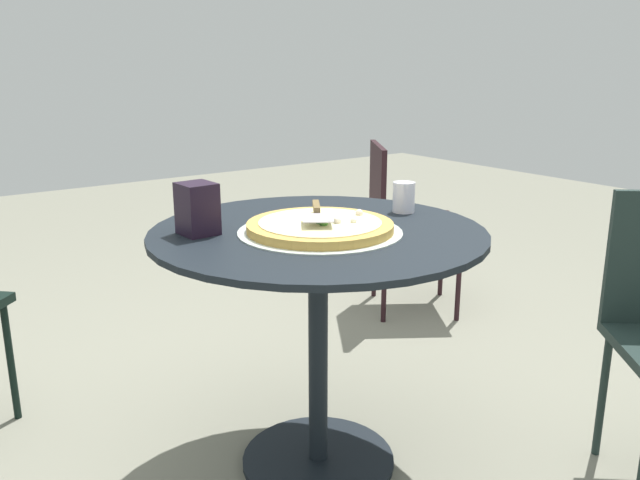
% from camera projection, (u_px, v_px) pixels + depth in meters
% --- Properties ---
extents(ground_plane, '(10.00, 10.00, 0.00)m').
position_uv_depth(ground_plane, '(318.00, 461.00, 2.01)').
color(ground_plane, gray).
extents(patio_table, '(0.94, 0.94, 0.74)m').
position_uv_depth(patio_table, '(318.00, 288.00, 1.86)').
color(patio_table, black).
rests_on(patio_table, ground).
extents(pizza_on_tray, '(0.45, 0.45, 0.05)m').
position_uv_depth(pizza_on_tray, '(320.00, 227.00, 1.78)').
color(pizza_on_tray, silver).
rests_on(pizza_on_tray, patio_table).
extents(pizza_server, '(0.20, 0.16, 0.02)m').
position_uv_depth(pizza_server, '(317.00, 212.00, 1.78)').
color(pizza_server, silver).
rests_on(pizza_server, pizza_on_tray).
extents(drinking_cup, '(0.07, 0.07, 0.09)m').
position_uv_depth(drinking_cup, '(404.00, 197.00, 2.01)').
color(drinking_cup, white).
rests_on(drinking_cup, patio_table).
extents(napkin_dispenser, '(0.10, 0.09, 0.14)m').
position_uv_depth(napkin_dispenser, '(197.00, 209.00, 1.75)').
color(napkin_dispenser, black).
rests_on(napkin_dispenser, patio_table).
extents(patio_chair_near, '(0.57, 0.57, 0.81)m').
position_uv_depth(patio_chair_near, '(402.00, 213.00, 3.13)').
color(patio_chair_near, black).
rests_on(patio_chair_near, ground).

